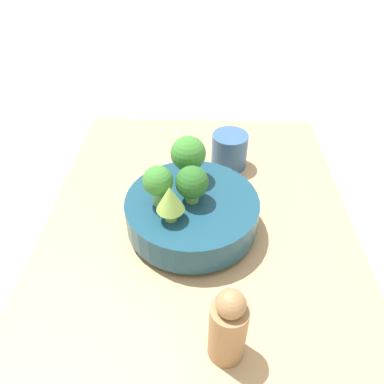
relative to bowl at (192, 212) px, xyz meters
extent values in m
plane|color=beige|center=(-0.03, -0.01, -0.09)|extent=(6.00, 6.00, 0.00)
cube|color=tan|center=(-0.03, -0.01, -0.07)|extent=(0.93, 0.63, 0.05)
cylinder|color=navy|center=(0.00, 0.00, -0.04)|extent=(0.12, 0.12, 0.01)
cylinder|color=navy|center=(0.00, 0.00, 0.00)|extent=(0.26, 0.26, 0.06)
cylinder|color=#7AB256|center=(-0.01, 0.06, 0.05)|extent=(0.02, 0.02, 0.03)
sphere|color=#387A2D|center=(-0.01, 0.06, 0.08)|extent=(0.06, 0.06, 0.06)
cylinder|color=#6BA34C|center=(0.00, 0.00, 0.04)|extent=(0.03, 0.03, 0.02)
sphere|color=#286023|center=(0.00, 0.00, 0.07)|extent=(0.06, 0.06, 0.06)
cylinder|color=#7AB256|center=(-0.05, 0.04, 0.04)|extent=(0.02, 0.02, 0.02)
cone|color=#84AD47|center=(-0.05, 0.04, 0.08)|extent=(0.05, 0.05, 0.05)
cylinder|color=#609347|center=(0.07, 0.01, 0.05)|extent=(0.03, 0.03, 0.03)
sphere|color=#387A2D|center=(0.07, 0.01, 0.09)|extent=(0.07, 0.07, 0.07)
cylinder|color=#33567F|center=(0.22, -0.08, 0.00)|extent=(0.08, 0.08, 0.08)
cylinder|color=#997047|center=(-0.25, -0.06, 0.01)|extent=(0.05, 0.05, 0.11)
sphere|color=#997047|center=(-0.25, -0.06, 0.08)|extent=(0.04, 0.04, 0.04)
camera|label=1|loc=(-0.53, -0.02, 0.50)|focal=35.00mm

